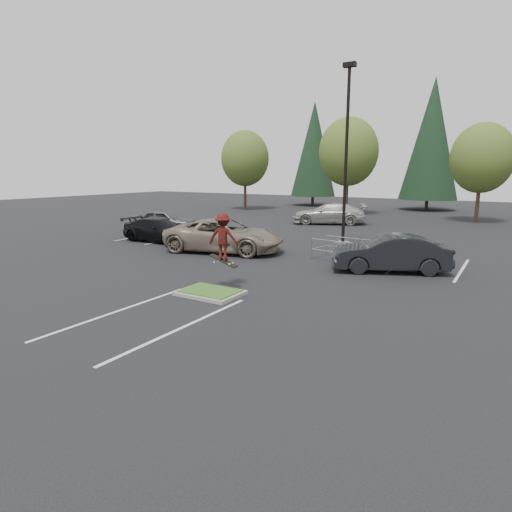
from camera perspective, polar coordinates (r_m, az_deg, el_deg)
The scene contains 16 objects.
ground at distance 15.43m, azimuth -6.11°, elevation -5.13°, with size 120.00×120.00×0.00m, color black.
grass_median at distance 15.41m, azimuth -6.12°, elevation -4.86°, with size 2.20×1.60×0.16m.
stall_lines at distance 21.01m, azimuth 1.00°, elevation -0.66°, with size 22.62×17.60×0.01m.
light_pole at distance 25.20m, azimuth 11.86°, elevation 11.50°, with size 0.70×0.60×10.12m.
decid_a at distance 49.77m, azimuth -1.47°, elevation 12.64°, with size 5.44×5.44×8.91m.
decid_b at distance 44.87m, azimuth 12.21°, elevation 13.15°, with size 5.89×5.89×9.64m.
decid_c at distance 41.64m, azimuth 27.87°, elevation 11.21°, with size 5.12×5.12×8.38m.
conif_a at distance 56.68m, azimuth 7.72°, elevation 13.90°, with size 5.72×5.72×13.00m.
conif_b at distance 53.09m, azimuth 22.36°, elevation 14.19°, with size 6.38×6.38×14.50m.
cart_corral at distance 21.27m, azimuth 11.79°, elevation 1.14°, with size 4.05×1.94×1.10m.
skateboarder at distance 15.86m, azimuth -4.41°, elevation 2.54°, with size 1.25×0.92×1.99m.
car_l_tan at distance 23.36m, azimuth -4.43°, elevation 2.73°, with size 2.97×6.45×1.79m, color gray.
car_l_black at distance 27.47m, azimuth -12.87°, elevation 3.39°, with size 2.03×4.99×1.45m, color black.
car_l_grey at distance 32.34m, azimuth -12.23°, elevation 4.66°, with size 1.85×4.61×1.57m, color #505158.
car_r_charc at distance 19.56m, azimuth 17.45°, elevation 0.35°, with size 1.72×4.94×1.63m, color black.
car_far_silver at distance 36.42m, azimuth 9.88°, elevation 5.59°, with size 2.44×6.00×1.74m, color #B3B3AD.
Camera 1 is at (9.10, -11.68, 4.32)m, focal length 30.00 mm.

